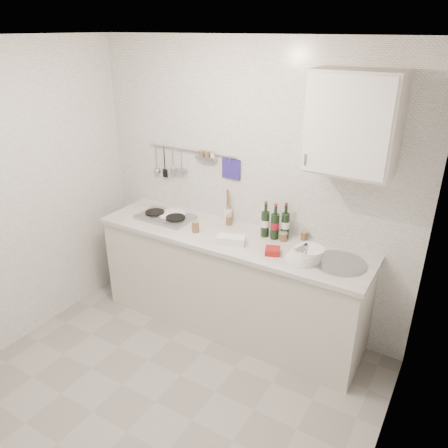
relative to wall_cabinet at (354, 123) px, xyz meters
The scene contains 17 objects.
floor 2.47m from the wall_cabinet, 126.42° to the right, with size 3.00×3.00×0.00m, color gray.
ceiling 1.61m from the wall_cabinet, 126.42° to the right, with size 3.00×3.00×0.00m, color silver.
back_wall 1.15m from the wall_cabinet, 168.67° to the left, with size 3.00×0.02×2.50m, color silver.
wall_right 1.53m from the wall_cabinet, 63.80° to the right, with size 0.02×2.80×2.50m, color silver.
counter 1.76m from the wall_cabinet, behind, with size 2.44×0.64×0.96m.
wall_rail 1.59m from the wall_cabinet, behind, with size 0.98×0.09×0.34m.
wall_cabinet is the anchor object (origin of this frame).
plate_stack_hob 1.87m from the wall_cabinet, behind, with size 0.27×0.27×0.03m.
plate_stack_sink 1.02m from the wall_cabinet, 133.93° to the right, with size 0.29×0.27×0.11m.
wine_bottles 1.04m from the wall_cabinet, behind, with size 0.23×0.13×0.31m.
butter_dish 1.31m from the wall_cabinet, 162.90° to the right, with size 0.22×0.11×0.07m, color white.
strawberry_punnet 1.13m from the wall_cabinet, 152.67° to the right, with size 0.11×0.11×0.05m, color #A5121C.
utensil_crock 1.44m from the wall_cabinet, behind, with size 0.08×0.08×0.31m.
jar_a 1.42m from the wall_cabinet, behind, with size 0.06×0.06×0.09m.
jar_b 1.05m from the wall_cabinet, 158.58° to the left, with size 0.06×0.06×0.08m.
jar_c 1.10m from the wall_cabinet, behind, with size 0.07×0.07×0.08m.
jar_d 1.56m from the wall_cabinet, 169.74° to the right, with size 0.07×0.07×0.11m.
Camera 1 is at (1.68, -1.81, 2.55)m, focal length 35.00 mm.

